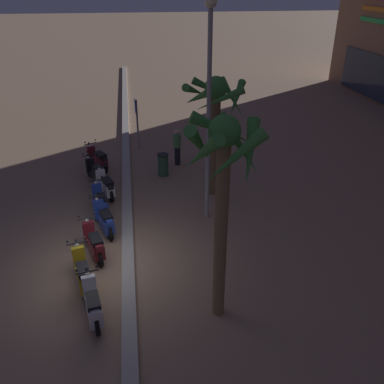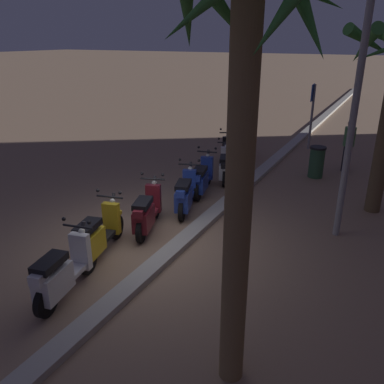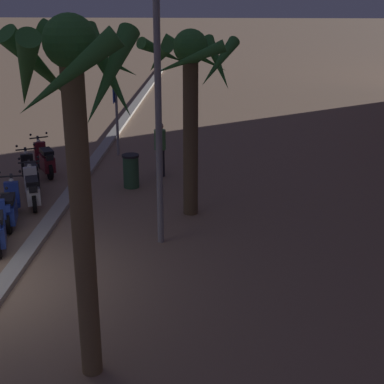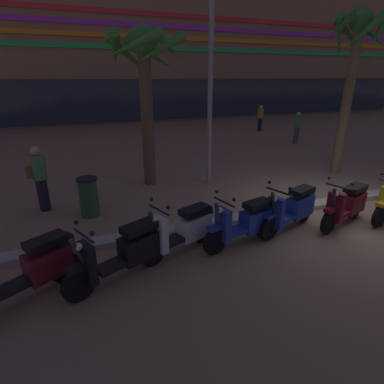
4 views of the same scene
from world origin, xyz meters
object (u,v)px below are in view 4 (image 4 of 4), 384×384
object	(u,v)px
pedestrian_by_palm_tree	(40,177)
pedestrian_window_shopping	(297,127)
scooter_blue_last_in_row	(293,209)
pedestrian_strolling_near_curb	(260,118)
scooter_blue_mid_centre	(246,222)
palm_tree_far_corner	(354,53)
scooter_maroon_mid_front	(347,205)
scooter_black_lead_nearest	(125,252)
palm_tree_near_sign	(145,69)
litter_bin	(89,196)
scooter_white_second_in_line	(184,229)
street_lamp	(211,33)
scooter_maroon_far_back	(31,270)

from	to	relation	value
pedestrian_by_palm_tree	pedestrian_window_shopping	xyz separation A→B (m)	(11.26, 4.52, -0.06)
scooter_blue_last_in_row	pedestrian_strolling_near_curb	world-z (taller)	pedestrian_strolling_near_curb
scooter_blue_last_in_row	scooter_blue_mid_centre	bearing A→B (deg)	-172.07
scooter_blue_last_in_row	palm_tree_far_corner	distance (m)	6.05
scooter_maroon_mid_front	pedestrian_window_shopping	distance (m)	9.11
scooter_black_lead_nearest	palm_tree_far_corner	size ratio (longest dim) A/B	0.34
palm_tree_near_sign	litter_bin	bearing A→B (deg)	-137.05
pedestrian_by_palm_tree	pedestrian_window_shopping	distance (m)	12.14
scooter_white_second_in_line	scooter_blue_last_in_row	xyz separation A→B (m)	(2.52, 0.04, 0.02)
scooter_white_second_in_line	pedestrian_strolling_near_curb	bearing A→B (deg)	51.86
palm_tree_near_sign	pedestrian_window_shopping	distance (m)	9.36
scooter_maroon_mid_front	pedestrian_strolling_near_curb	distance (m)	12.64
scooter_white_second_in_line	litter_bin	distance (m)	2.80
palm_tree_near_sign	litter_bin	xyz separation A→B (m)	(-1.90, -1.77, -2.87)
litter_bin	scooter_blue_mid_centre	bearing A→B (deg)	-40.48
scooter_black_lead_nearest	pedestrian_by_palm_tree	distance (m)	3.77
palm_tree_far_corner	pedestrian_strolling_near_curb	distance (m)	9.22
pedestrian_by_palm_tree	street_lamp	world-z (taller)	street_lamp
scooter_maroon_mid_front	scooter_blue_last_in_row	bearing A→B (deg)	169.55
pedestrian_strolling_near_curb	street_lamp	xyz separation A→B (m)	(-6.88, -7.86, 3.44)
litter_bin	scooter_maroon_far_back	bearing A→B (deg)	-109.59
scooter_blue_mid_centre	pedestrian_strolling_near_curb	world-z (taller)	pedestrian_strolling_near_curb
palm_tree_near_sign	palm_tree_far_corner	bearing A→B (deg)	-10.04
scooter_blue_last_in_row	pedestrian_by_palm_tree	size ratio (longest dim) A/B	1.07
palm_tree_near_sign	pedestrian_strolling_near_curb	distance (m)	11.57
scooter_white_second_in_line	pedestrian_window_shopping	xyz separation A→B (m)	(8.61, 7.55, 0.35)
litter_bin	palm_tree_near_sign	bearing A→B (deg)	42.95
scooter_maroon_far_back	scooter_white_second_in_line	size ratio (longest dim) A/B	0.97
palm_tree_far_corner	litter_bin	xyz separation A→B (m)	(-8.21, -0.65, -3.35)
scooter_white_second_in_line	palm_tree_near_sign	size ratio (longest dim) A/B	0.37
scooter_black_lead_nearest	scooter_blue_mid_centre	distance (m)	2.46
pedestrian_window_shopping	litter_bin	distance (m)	11.48
scooter_blue_last_in_row	palm_tree_near_sign	xyz separation A→B (m)	(-2.22, 4.03, 2.89)
street_lamp	scooter_white_second_in_line	bearing A→B (deg)	-120.24
litter_bin	pedestrian_window_shopping	bearing A→B (deg)	27.18
palm_tree_near_sign	street_lamp	xyz separation A→B (m)	(1.74, -0.57, 0.90)
scooter_black_lead_nearest	scooter_maroon_mid_front	bearing A→B (deg)	2.51
litter_bin	scooter_maroon_mid_front	bearing A→B (deg)	-24.81
scooter_white_second_in_line	palm_tree_near_sign	world-z (taller)	palm_tree_near_sign
scooter_maroon_far_back	palm_tree_far_corner	distance (m)	10.34
palm_tree_near_sign	palm_tree_far_corner	xyz separation A→B (m)	(6.31, -1.12, 0.48)
pedestrian_by_palm_tree	pedestrian_window_shopping	size ratio (longest dim) A/B	1.06
scooter_maroon_far_back	litter_bin	world-z (taller)	scooter_maroon_far_back
pedestrian_window_shopping	litter_bin	world-z (taller)	pedestrian_window_shopping
pedestrian_window_shopping	pedestrian_strolling_near_curb	xyz separation A→B (m)	(0.31, 3.81, 0.01)
pedestrian_window_shopping	scooter_white_second_in_line	bearing A→B (deg)	-138.77
scooter_blue_mid_centre	pedestrian_window_shopping	world-z (taller)	pedestrian_window_shopping
scooter_maroon_far_back	litter_bin	xyz separation A→B (m)	(0.97, 2.72, 0.02)
pedestrian_strolling_near_curb	litter_bin	distance (m)	13.88
scooter_blue_last_in_row	litter_bin	world-z (taller)	scooter_blue_last_in_row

